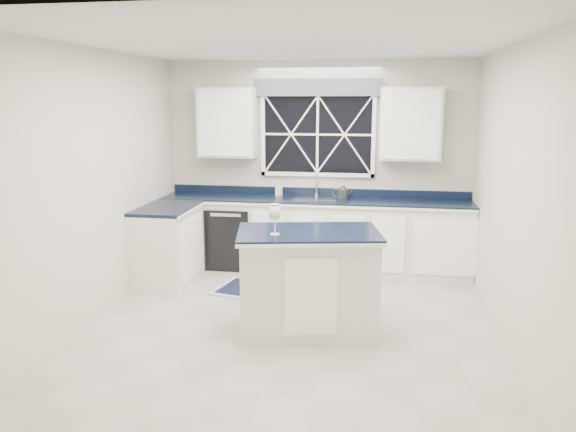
% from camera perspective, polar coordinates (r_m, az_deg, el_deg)
% --- Properties ---
extents(ground, '(4.50, 4.50, 0.00)m').
position_cam_1_polar(ground, '(5.65, 0.26, -11.17)').
color(ground, '#A5A5A0').
rests_on(ground, ground).
extents(back_wall, '(4.00, 0.10, 2.70)m').
position_cam_1_polar(back_wall, '(7.48, 3.02, 5.23)').
color(back_wall, beige).
rests_on(back_wall, ground).
extents(base_cabinets, '(3.99, 1.60, 0.90)m').
position_cam_1_polar(base_cabinets, '(7.23, -0.08, -2.24)').
color(base_cabinets, white).
rests_on(base_cabinets, ground).
extents(countertop, '(3.98, 0.64, 0.04)m').
position_cam_1_polar(countertop, '(7.25, 2.72, 1.58)').
color(countertop, black).
rests_on(countertop, base_cabinets).
extents(dishwasher, '(0.60, 0.58, 0.82)m').
position_cam_1_polar(dishwasher, '(7.56, -5.63, -1.99)').
color(dishwasher, black).
rests_on(dishwasher, ground).
extents(window, '(1.65, 0.09, 1.26)m').
position_cam_1_polar(window, '(7.39, 3.02, 8.89)').
color(window, black).
rests_on(window, ground).
extents(upper_cabinets, '(3.10, 0.34, 0.90)m').
position_cam_1_polar(upper_cabinets, '(7.27, 2.92, 9.39)').
color(upper_cabinets, white).
rests_on(upper_cabinets, ground).
extents(faucet, '(0.05, 0.20, 0.30)m').
position_cam_1_polar(faucet, '(7.41, 2.91, 3.21)').
color(faucet, '#BDBDBF').
rests_on(faucet, countertop).
extents(island, '(1.45, 1.04, 0.99)m').
position_cam_1_polar(island, '(5.41, 2.05, -6.61)').
color(island, white).
rests_on(island, ground).
extents(rug, '(1.24, 0.91, 0.02)m').
position_cam_1_polar(rug, '(6.61, -2.46, -7.59)').
color(rug, '#ACACA7').
rests_on(rug, ground).
extents(kettle, '(0.26, 0.17, 0.18)m').
position_cam_1_polar(kettle, '(7.26, 5.56, 2.40)').
color(kettle, '#323234').
rests_on(kettle, countertop).
extents(wine_glass, '(0.12, 0.12, 0.29)m').
position_cam_1_polar(wine_glass, '(5.09, -1.36, 0.26)').
color(wine_glass, silver).
rests_on(wine_glass, island).
extents(soap_bottle, '(0.09, 0.09, 0.17)m').
position_cam_1_polar(soap_bottle, '(7.48, -0.93, 2.75)').
color(soap_bottle, silver).
rests_on(soap_bottle, countertop).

